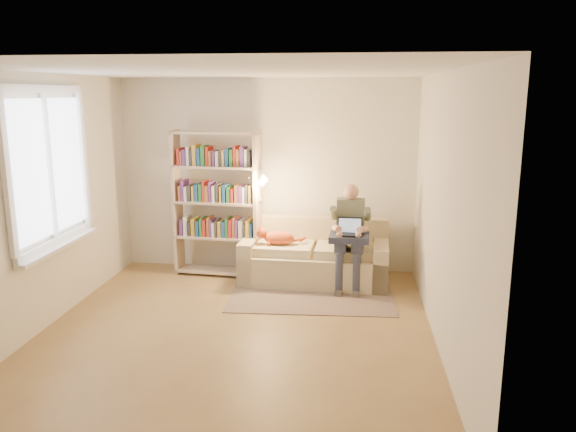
# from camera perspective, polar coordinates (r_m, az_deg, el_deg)

# --- Properties ---
(floor) EXTENTS (4.50, 4.50, 0.00)m
(floor) POSITION_cam_1_polar(r_m,az_deg,el_deg) (5.87, -5.33, -11.79)
(floor) COLOR olive
(floor) RESTS_ON ground
(ceiling) EXTENTS (4.00, 4.50, 0.02)m
(ceiling) POSITION_cam_1_polar(r_m,az_deg,el_deg) (5.37, -5.90, 14.46)
(ceiling) COLOR white
(ceiling) RESTS_ON wall_back
(wall_left) EXTENTS (0.02, 4.50, 2.60)m
(wall_left) POSITION_cam_1_polar(r_m,az_deg,el_deg) (6.20, -23.99, 1.09)
(wall_left) COLOR silver
(wall_left) RESTS_ON floor
(wall_right) EXTENTS (0.02, 4.50, 2.60)m
(wall_right) POSITION_cam_1_polar(r_m,az_deg,el_deg) (5.42, 15.54, 0.23)
(wall_right) COLOR silver
(wall_right) RESTS_ON floor
(wall_back) EXTENTS (4.00, 0.02, 2.60)m
(wall_back) POSITION_cam_1_polar(r_m,az_deg,el_deg) (7.66, -2.11, 4.11)
(wall_back) COLOR silver
(wall_back) RESTS_ON floor
(wall_front) EXTENTS (4.00, 0.02, 2.60)m
(wall_front) POSITION_cam_1_polar(r_m,az_deg,el_deg) (3.38, -13.57, -6.93)
(wall_front) COLOR silver
(wall_front) RESTS_ON floor
(window) EXTENTS (0.12, 1.52, 1.69)m
(window) POSITION_cam_1_polar(r_m,az_deg,el_deg) (6.33, -22.73, 2.11)
(window) COLOR white
(window) RESTS_ON wall_left
(sofa) EXTENTS (1.90, 0.92, 0.79)m
(sofa) POSITION_cam_1_polar(r_m,az_deg,el_deg) (7.31, 2.75, -4.43)
(sofa) COLOR #C1B188
(sofa) RESTS_ON floor
(person) EXTENTS (0.37, 0.57, 1.29)m
(person) POSITION_cam_1_polar(r_m,az_deg,el_deg) (7.02, 6.31, -1.42)
(person) COLOR #666E59
(person) RESTS_ON sofa
(cat) EXTENTS (0.59, 0.22, 0.22)m
(cat) POSITION_cam_1_polar(r_m,az_deg,el_deg) (7.17, -0.92, -2.18)
(cat) COLOR orange
(cat) RESTS_ON sofa
(blanket) EXTENTS (0.50, 0.42, 0.08)m
(blanket) POSITION_cam_1_polar(r_m,az_deg,el_deg) (6.93, 5.76, -2.15)
(blanket) COLOR #24293F
(blanket) RESTS_ON person
(laptop) EXTENTS (0.31, 0.27, 0.25)m
(laptop) POSITION_cam_1_polar(r_m,az_deg,el_deg) (6.91, 5.78, -1.43)
(laptop) COLOR black
(laptop) RESTS_ON blanket
(bookshelf) EXTENTS (1.28, 0.46, 1.93)m
(bookshelf) POSITION_cam_1_polar(r_m,az_deg,el_deg) (7.43, -7.24, 1.96)
(bookshelf) COLOR #C9B097
(bookshelf) RESTS_ON floor
(rug) EXTENTS (2.00, 1.24, 0.01)m
(rug) POSITION_cam_1_polar(r_m,az_deg,el_deg) (6.82, 2.39, -8.19)
(rug) COLOR #7E685C
(rug) RESTS_ON floor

